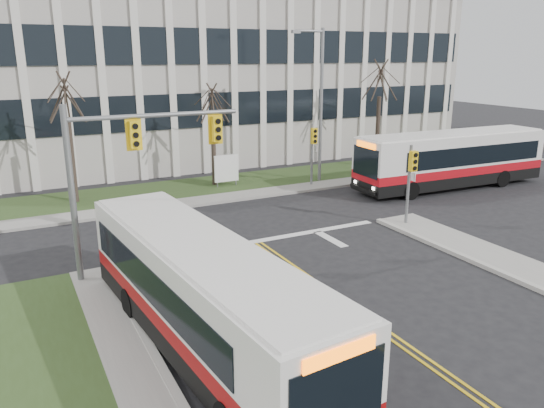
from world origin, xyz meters
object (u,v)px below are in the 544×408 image
(directory_sign, at_px, (226,169))
(bus_cross, at_px, (451,161))
(streetlight, at_px, (319,98))
(bus_main, at_px, (202,298))

(directory_sign, xyz_separation_m, bus_cross, (11.90, -6.02, 0.46))
(streetlight, height_order, bus_cross, streetlight)
(streetlight, bearing_deg, directory_sign, 166.77)
(streetlight, xyz_separation_m, bus_cross, (6.37, -4.72, -3.57))
(bus_main, relative_size, bus_cross, 0.93)
(streetlight, distance_m, directory_sign, 6.96)
(streetlight, bearing_deg, bus_cross, -36.54)
(directory_sign, relative_size, bus_main, 0.18)
(streetlight, xyz_separation_m, directory_sign, (-5.53, 1.30, -4.02))
(streetlight, relative_size, bus_cross, 0.75)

